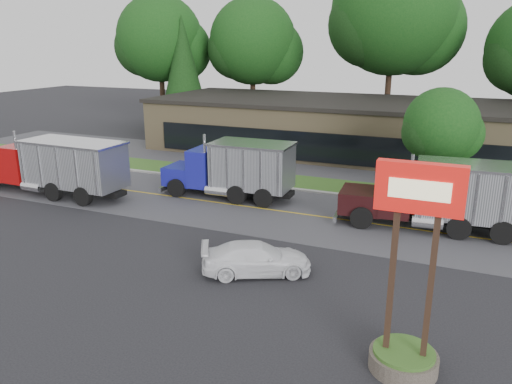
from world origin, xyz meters
TOP-DOWN VIEW (x-y plane):
  - ground at (0.00, 0.00)m, footprint 140.00×140.00m
  - road at (0.00, 9.00)m, footprint 60.00×8.00m
  - center_line at (0.00, 9.00)m, footprint 60.00×0.12m
  - curb at (0.00, 13.20)m, footprint 60.00×0.30m
  - grass_verge at (0.00, 15.00)m, footprint 60.00×3.40m
  - far_parking at (0.00, 20.00)m, footprint 60.00×7.00m
  - strip_mall at (2.00, 26.00)m, footprint 32.00×12.00m
  - bilo_sign at (10.50, -2.50)m, footprint 2.20×1.90m
  - tree_far_a at (-19.85, 32.12)m, footprint 9.72×9.15m
  - tree_far_b at (-9.86, 34.11)m, footprint 9.43×8.88m
  - tree_far_c at (4.18, 34.14)m, footprint 12.04×11.33m
  - evergreen_left at (-16.00, 30.00)m, footprint 5.10×5.10m
  - tree_verge at (10.07, 15.05)m, footprint 4.52×4.25m
  - dump_truck_red at (-10.94, 6.73)m, footprint 10.67×2.84m
  - dump_truck_blue at (-0.81, 10.32)m, footprint 7.92×2.88m
  - dump_truck_maroon at (10.79, 9.56)m, footprint 9.12×3.32m
  - rally_car at (4.31, 1.51)m, footprint 4.64×3.56m

SIDE VIEW (x-z plane):
  - ground at x=0.00m, z-range 0.00..0.00m
  - road at x=0.00m, z-range -0.01..0.01m
  - center_line at x=0.00m, z-range 0.00..0.00m
  - curb at x=0.00m, z-range -0.06..0.06m
  - grass_verge at x=0.00m, z-range -0.01..0.01m
  - far_parking at x=0.00m, z-range -0.01..0.01m
  - rally_car at x=4.31m, z-range 0.00..1.25m
  - dump_truck_blue at x=-0.81m, z-range 0.12..3.48m
  - dump_truck_maroon at x=10.79m, z-range 0.13..3.49m
  - dump_truck_red at x=-10.94m, z-range 0.13..3.49m
  - strip_mall at x=2.00m, z-range 0.00..4.00m
  - bilo_sign at x=10.50m, z-range -0.95..5.00m
  - tree_verge at x=10.07m, z-range 0.88..7.32m
  - evergreen_left at x=-16.00m, z-range 0.58..12.17m
  - tree_far_b at x=-9.86m, z-range 1.86..15.31m
  - tree_far_a at x=-19.85m, z-range 1.92..15.78m
  - tree_far_c at x=4.18m, z-range 2.38..19.55m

